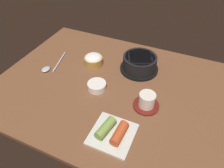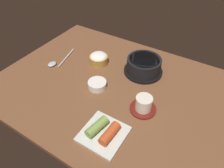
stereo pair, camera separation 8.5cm
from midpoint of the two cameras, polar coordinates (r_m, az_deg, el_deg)
dining_table at (r=89.84cm, az=2.29°, el=-0.82°), size 100.00×76.00×2.00cm
stone_pot at (r=95.58cm, az=11.53°, el=5.05°), size 18.26×18.26×7.48cm
rice_bowl at (r=100.00cm, az=-1.35°, el=7.19°), size 9.08×9.08×5.62cm
tea_cup_with_saucer at (r=78.73cm, az=12.03°, el=-5.88°), size 10.42×10.42×6.47cm
banchan_cup_center at (r=86.93cm, az=-1.44°, el=-0.21°), size 8.10×8.10×3.04cm
kimchi_plate at (r=71.02cm, az=1.05°, el=-13.67°), size 14.75×14.75×4.42cm
spoon at (r=104.13cm, az=-13.10°, el=6.08°), size 6.19×18.81×1.35cm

